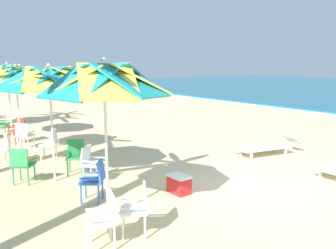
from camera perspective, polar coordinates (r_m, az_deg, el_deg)
name	(u,v)px	position (r m, az deg, el deg)	size (l,w,h in m)	color
ground_plane	(255,190)	(8.39, 13.49, -10.02)	(80.00, 80.00, 0.00)	beige
beach_umbrella_0	(104,81)	(6.28, -9.95, 6.72)	(2.32, 2.32, 2.89)	silver
plastic_chair_0	(95,178)	(7.54, -11.40, -8.25)	(0.63, 0.63, 0.87)	blue
plastic_chair_1	(105,216)	(5.80, -9.86, -13.96)	(0.56, 0.58, 0.87)	white
plastic_chair_2	(138,206)	(6.08, -4.72, -12.65)	(0.61, 0.63, 0.87)	white
beach_umbrella_1	(49,79)	(8.71, -18.10, 6.79)	(2.52, 2.52, 2.77)	silver
plastic_chair_3	(91,161)	(8.76, -11.97, -5.68)	(0.63, 0.62, 0.87)	white
plastic_chair_4	(76,154)	(9.48, -14.28, -4.56)	(0.62, 0.61, 0.87)	#2D8C4C
plastic_chair_5	(22,163)	(9.06, -21.92, -5.67)	(0.63, 0.63, 0.87)	#2D8C4C
beach_umbrella_2	(16,76)	(11.43, -22.75, 7.01)	(2.07, 2.07, 2.74)	silver
plastic_chair_6	(2,147)	(10.89, -24.55, -3.29)	(0.45, 0.47, 0.87)	white
plastic_chair_7	(50,142)	(11.07, -17.94, -2.65)	(0.62, 0.63, 0.87)	white
plastic_chair_8	(24,134)	(12.53, -21.60, -1.42)	(0.63, 0.63, 0.87)	white
beach_umbrella_3	(7,73)	(14.17, -23.87, 7.47)	(2.27, 2.27, 2.77)	silver
plastic_chair_9	(18,129)	(13.55, -22.44, -0.65)	(0.56, 0.58, 0.87)	red
sun_lounger_2	(269,145)	(11.49, 15.55, -3.17)	(1.10, 2.23, 0.62)	white
cooler_box	(179,184)	(7.95, 1.73, -9.32)	(0.50, 0.34, 0.40)	red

